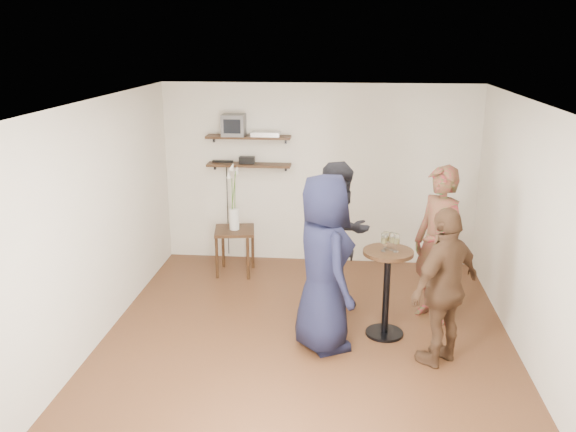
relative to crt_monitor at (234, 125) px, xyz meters
The scene contains 18 objects.
room 2.76m from the crt_monitor, 63.12° to the right, with size 4.58×5.08×2.68m.
shelf_upper 0.26m from the crt_monitor, ahead, with size 1.20×0.25×0.04m, color black.
shelf_lower 0.60m from the crt_monitor, ahead, with size 1.20×0.25×0.04m, color black.
crt_monitor is the anchor object (origin of this frame).
dvd_deck 0.47m from the crt_monitor, ahead, with size 0.40×0.24×0.06m, color silver.
radio 0.53m from the crt_monitor, ahead, with size 0.22×0.10×0.10m, color black.
power_strip 0.57m from the crt_monitor, 164.91° to the left, with size 0.30×0.05×0.03m, color black.
side_table 1.57m from the crt_monitor, 82.28° to the right, with size 0.62×0.62×0.65m.
vase_lilies 1.19m from the crt_monitor, 82.41° to the right, with size 0.19×0.20×0.96m.
drinks_table 3.32m from the crt_monitor, 46.72° to the right, with size 0.55×0.55×1.00m.
wine_glass_fl 3.13m from the crt_monitor, 47.77° to the right, with size 0.07×0.07×0.20m.
wine_glass_fr 3.21m from the crt_monitor, 46.01° to the right, with size 0.07×0.07×0.20m.
wine_glass_bl 3.08m from the crt_monitor, 46.19° to the right, with size 0.06×0.06×0.19m.
wine_glass_br 3.15m from the crt_monitor, 46.03° to the right, with size 0.07×0.07×0.20m.
person_plaid 3.36m from the crt_monitor, 33.03° to the right, with size 0.67×0.44×1.84m, color maroon.
person_dark 2.51m from the crt_monitor, 47.25° to the right, with size 0.90×0.70×1.85m, color black.
person_navy 3.07m from the crt_monitor, 61.21° to the right, with size 0.93×0.60×1.90m, color black.
person_brown 3.96m from the crt_monitor, 46.42° to the right, with size 0.96×0.40×1.65m, color #4E3321.
Camera 1 is at (0.39, -6.08, 3.22)m, focal length 38.00 mm.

